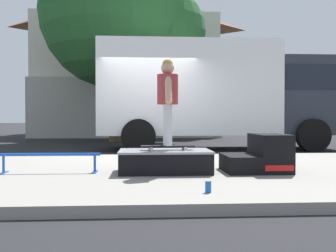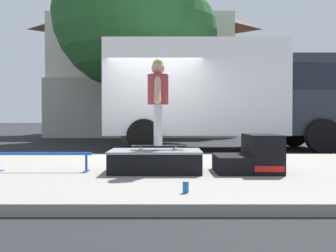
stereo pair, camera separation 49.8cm
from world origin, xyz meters
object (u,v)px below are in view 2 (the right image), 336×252
object	(u,v)px
skater_kid	(159,95)
box_truck	(229,91)
skateboard	(159,146)
street_tree_main	(138,19)
kicker_ramp	(254,157)
soda_can	(187,187)
grind_rail	(44,157)
skate_box	(157,160)

from	to	relation	value
skater_kid	box_truck	distance (m)	5.91
skateboard	street_tree_main	bearing A→B (deg)	96.55
skater_kid	box_truck	xyz separation A→B (m)	(1.88, 5.59, 0.44)
skater_kid	kicker_ramp	bearing A→B (deg)	-0.31
soda_can	skater_kid	bearing A→B (deg)	101.98
grind_rail	street_tree_main	xyz separation A→B (m)	(0.65, 9.27, 4.45)
grind_rail	box_truck	size ratio (longest dim) A/B	0.21
skate_box	soda_can	distance (m)	1.61
skateboard	skater_kid	world-z (taller)	skater_kid
skateboard	soda_can	size ratio (longest dim) A/B	6.31
box_truck	street_tree_main	world-z (taller)	street_tree_main
skate_box	skateboard	xyz separation A→B (m)	(0.04, 0.01, 0.21)
skate_box	soda_can	size ratio (longest dim) A/B	10.61
skate_box	street_tree_main	world-z (taller)	street_tree_main
kicker_ramp	soda_can	xyz separation A→B (m)	(-1.05, -1.57, -0.17)
soda_can	street_tree_main	distance (m)	11.90
grind_rail	skater_kid	bearing A→B (deg)	-1.48
soda_can	grind_rail	bearing A→B (deg)	141.72
grind_rail	box_truck	bearing A→B (deg)	57.02
box_truck	street_tree_main	size ratio (longest dim) A/B	0.88
skater_kid	street_tree_main	size ratio (longest dim) A/B	0.16
kicker_ramp	grind_rail	xyz separation A→B (m)	(-3.10, 0.05, -0.01)
kicker_ramp	street_tree_main	bearing A→B (deg)	104.75
soda_can	kicker_ramp	bearing A→B (deg)	56.14
grind_rail	skate_box	bearing A→B (deg)	-1.76
skater_kid	soda_can	xyz separation A→B (m)	(0.33, -1.57, -1.07)
grind_rail	skateboard	distance (m)	1.73
kicker_ramp	skater_kid	xyz separation A→B (m)	(-1.39, 0.01, 0.91)
kicker_ramp	box_truck	distance (m)	5.78
skate_box	grind_rail	distance (m)	1.68
kicker_ramp	street_tree_main	world-z (taller)	street_tree_main
skater_kid	box_truck	size ratio (longest dim) A/B	0.18
skateboard	soda_can	distance (m)	1.64
skateboard	street_tree_main	xyz separation A→B (m)	(-1.07, 9.31, 4.28)
skate_box	kicker_ramp	bearing A→B (deg)	-0.01
skate_box	street_tree_main	size ratio (longest dim) A/B	0.17
grind_rail	soda_can	size ratio (longest dim) A/B	11.61
street_tree_main	skate_box	bearing A→B (deg)	-83.69
grind_rail	skater_kid	world-z (taller)	skater_kid
soda_can	skate_box	bearing A→B (deg)	103.40
skater_kid	skate_box	bearing A→B (deg)	-169.80
grind_rail	street_tree_main	world-z (taller)	street_tree_main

